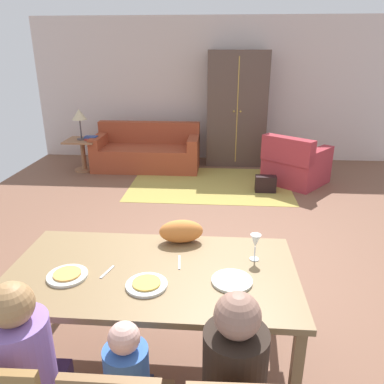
# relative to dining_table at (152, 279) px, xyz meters

# --- Properties ---
(ground_plane) EXTENTS (7.07, 6.75, 0.02)m
(ground_plane) POSITION_rel_dining_table_xyz_m (0.28, 2.13, -0.70)
(ground_plane) COLOR brown
(back_wall) EXTENTS (7.07, 0.10, 2.70)m
(back_wall) POSITION_rel_dining_table_xyz_m (0.28, 5.56, 0.66)
(back_wall) COLOR beige
(back_wall) RESTS_ON ground_plane
(dining_table) EXTENTS (1.85, 0.99, 0.76)m
(dining_table) POSITION_rel_dining_table_xyz_m (0.00, 0.00, 0.00)
(dining_table) COLOR olive
(dining_table) RESTS_ON ground_plane
(plate_near_man) EXTENTS (0.25, 0.25, 0.02)m
(plate_near_man) POSITION_rel_dining_table_xyz_m (-0.51, -0.12, 0.08)
(plate_near_man) COLOR silver
(plate_near_man) RESTS_ON dining_table
(pizza_near_man) EXTENTS (0.17, 0.17, 0.01)m
(pizza_near_man) POSITION_rel_dining_table_xyz_m (-0.51, -0.12, 0.09)
(pizza_near_man) COLOR gold
(pizza_near_man) RESTS_ON plate_near_man
(plate_near_child) EXTENTS (0.25, 0.25, 0.02)m
(plate_near_child) POSITION_rel_dining_table_xyz_m (-0.00, -0.18, 0.08)
(plate_near_child) COLOR silver
(plate_near_child) RESTS_ON dining_table
(pizza_near_child) EXTENTS (0.17, 0.17, 0.01)m
(pizza_near_child) POSITION_rel_dining_table_xyz_m (-0.00, -0.18, 0.09)
(pizza_near_child) COLOR gold
(pizza_near_child) RESTS_ON plate_near_child
(plate_near_woman) EXTENTS (0.25, 0.25, 0.02)m
(plate_near_woman) POSITION_rel_dining_table_xyz_m (0.51, -0.10, 0.08)
(plate_near_woman) COLOR silver
(plate_near_woman) RESTS_ON dining_table
(wine_glass) EXTENTS (0.07, 0.07, 0.19)m
(wine_glass) POSITION_rel_dining_table_xyz_m (0.67, 0.18, 0.20)
(wine_glass) COLOR silver
(wine_glass) RESTS_ON dining_table
(fork) EXTENTS (0.06, 0.15, 0.01)m
(fork) POSITION_rel_dining_table_xyz_m (-0.28, -0.05, 0.07)
(fork) COLOR silver
(fork) RESTS_ON dining_table
(knife) EXTENTS (0.03, 0.17, 0.01)m
(knife) POSITION_rel_dining_table_xyz_m (0.17, 0.10, 0.07)
(knife) COLOR silver
(knife) RESTS_ON dining_table
(person_man) EXTENTS (0.30, 0.40, 1.11)m
(person_man) POSITION_rel_dining_table_xyz_m (-0.51, -0.68, -0.18)
(person_man) COLOR #3E2B58
(person_man) RESTS_ON ground_plane
(cat) EXTENTS (0.34, 0.21, 0.17)m
(cat) POSITION_rel_dining_table_xyz_m (0.15, 0.39, 0.15)
(cat) COLOR orange
(cat) RESTS_ON dining_table
(area_rug) EXTENTS (2.60, 1.80, 0.01)m
(area_rug) POSITION_rel_dining_table_xyz_m (0.27, 3.85, -0.69)
(area_rug) COLOR #A99543
(area_rug) RESTS_ON ground_plane
(couch) EXTENTS (1.93, 0.86, 0.82)m
(couch) POSITION_rel_dining_table_xyz_m (-0.93, 4.71, -0.39)
(couch) COLOR #9B4026
(couch) RESTS_ON ground_plane
(armchair) EXTENTS (1.20, 1.20, 0.82)m
(armchair) POSITION_rel_dining_table_xyz_m (1.66, 4.01, -0.37)
(armchair) COLOR #A43039
(armchair) RESTS_ON ground_plane
(armoire) EXTENTS (1.10, 0.59, 2.10)m
(armoire) POSITION_rel_dining_table_xyz_m (0.72, 5.17, 0.36)
(armoire) COLOR brown
(armoire) RESTS_ON ground_plane
(side_table) EXTENTS (0.56, 0.56, 0.58)m
(side_table) POSITION_rel_dining_table_xyz_m (-2.07, 4.45, -0.32)
(side_table) COLOR #946241
(side_table) RESTS_ON ground_plane
(table_lamp) EXTENTS (0.26, 0.26, 0.54)m
(table_lamp) POSITION_rel_dining_table_xyz_m (-2.07, 4.45, 0.32)
(table_lamp) COLOR #433B3F
(table_lamp) RESTS_ON side_table
(book_lower) EXTENTS (0.22, 0.16, 0.03)m
(book_lower) POSITION_rel_dining_table_xyz_m (-1.88, 4.43, -0.10)
(book_lower) COLOR #A4312B
(book_lower) RESTS_ON side_table
(book_upper) EXTENTS (0.22, 0.16, 0.03)m
(book_upper) POSITION_rel_dining_table_xyz_m (-1.91, 4.48, -0.07)
(book_upper) COLOR #2F4486
(book_upper) RESTS_ON book_lower
(handbag) EXTENTS (0.32, 0.16, 0.26)m
(handbag) POSITION_rel_dining_table_xyz_m (1.15, 3.55, -0.56)
(handbag) COLOR black
(handbag) RESTS_ON ground_plane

